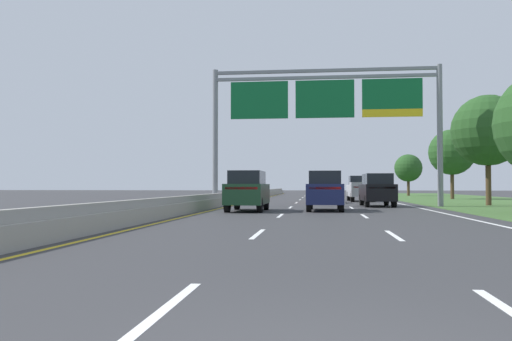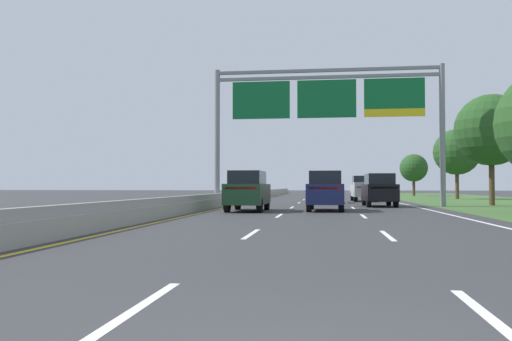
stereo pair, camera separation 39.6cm
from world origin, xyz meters
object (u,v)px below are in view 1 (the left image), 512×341
car_black_right_lane_suv (377,189)px  roadside_tree_mid (488,131)px  overhead_sign_gantry (325,106)px  car_navy_centre_lane_suv (325,190)px  car_red_centre_lane_sedan (322,192)px  roadside_tree_far (452,152)px  roadside_tree_distant (408,168)px  car_darkgreen_left_lane_suv (248,190)px  pickup_truck_silver (360,189)px

car_black_right_lane_suv → roadside_tree_mid: (7.60, 2.18, 3.97)m
overhead_sign_gantry → car_navy_centre_lane_suv: size_ratio=3.19×
overhead_sign_gantry → car_red_centre_lane_sedan: 8.74m
car_navy_centre_lane_suv → overhead_sign_gantry: bearing=-0.1°
roadside_tree_far → roadside_tree_distant: (-1.47, 16.67, -1.02)m
car_black_right_lane_suv → roadside_tree_mid: bearing=-75.1°
overhead_sign_gantry → roadside_tree_far: bearing=56.7°
car_navy_centre_lane_suv → roadside_tree_far: size_ratio=0.68×
overhead_sign_gantry → roadside_tree_distant: overhead_sign_gantry is taller
overhead_sign_gantry → roadside_tree_distant: bearing=72.6°
car_red_centre_lane_sedan → car_black_right_lane_suv: size_ratio=0.94×
car_darkgreen_left_lane_suv → roadside_tree_mid: size_ratio=0.63×
roadside_tree_mid → roadside_tree_far: roadside_tree_mid is taller
overhead_sign_gantry → roadside_tree_far: 23.44m
pickup_truck_silver → car_black_right_lane_suv: pickup_truck_silver is taller
roadside_tree_far → roadside_tree_mid: bearing=-96.2°
roadside_tree_mid → roadside_tree_far: bearing=83.8°
car_black_right_lane_suv → roadside_tree_distant: size_ratio=0.87×
car_navy_centre_lane_suv → roadside_tree_far: roadside_tree_far is taller
car_black_right_lane_suv → car_darkgreen_left_lane_suv: same height
pickup_truck_silver → car_darkgreen_left_lane_suv: pickup_truck_silver is taller
overhead_sign_gantry → roadside_tree_distant: (11.37, 36.19, -2.92)m
car_red_centre_lane_sedan → roadside_tree_mid: bearing=-110.5°
car_black_right_lane_suv → car_navy_centre_lane_suv: (-3.44, -6.25, 0.00)m
pickup_truck_silver → car_darkgreen_left_lane_suv: bearing=157.2°
pickup_truck_silver → roadside_tree_far: roadside_tree_far is taller
car_red_centre_lane_sedan → roadside_tree_far: roadside_tree_far is taller
car_red_centre_lane_sedan → car_darkgreen_left_lane_suv: size_ratio=0.94×
car_darkgreen_left_lane_suv → overhead_sign_gantry: bearing=-29.7°
car_red_centre_lane_sedan → car_navy_centre_lane_suv: car_navy_centre_lane_suv is taller
overhead_sign_gantry → car_navy_centre_lane_suv: (-0.09, -6.27, -5.47)m
overhead_sign_gantry → car_darkgreen_left_lane_suv: bearing=-119.9°
car_navy_centre_lane_suv → roadside_tree_mid: 14.45m
car_red_centre_lane_sedan → car_navy_centre_lane_suv: (0.06, -12.85, 0.28)m
car_black_right_lane_suv → car_navy_centre_lane_suv: size_ratio=1.00×
car_darkgreen_left_lane_suv → roadside_tree_far: bearing=-32.2°
roadside_tree_distant → roadside_tree_far: bearing=-85.0°
car_black_right_lane_suv → roadside_tree_far: bearing=-27.0°
car_darkgreen_left_lane_suv → roadside_tree_mid: (15.11, 9.42, 3.97)m
roadside_tree_mid → car_navy_centre_lane_suv: bearing=-142.6°
car_black_right_lane_suv → roadside_tree_far: roadside_tree_far is taller
pickup_truck_silver → roadside_tree_distant: roadside_tree_distant is taller
pickup_truck_silver → car_navy_centre_lane_suv: pickup_truck_silver is taller
car_black_right_lane_suv → car_darkgreen_left_lane_suv: size_ratio=1.01×
car_darkgreen_left_lane_suv → roadside_tree_far: size_ratio=0.68×
car_navy_centre_lane_suv → roadside_tree_distant: (11.46, 42.46, 2.55)m
roadside_tree_mid → car_red_centre_lane_sedan: bearing=158.3°
car_navy_centre_lane_suv → roadside_tree_far: 29.07m
roadside_tree_distant → car_black_right_lane_suv: bearing=-102.5°
overhead_sign_gantry → car_black_right_lane_suv: (3.35, -0.02, -5.47)m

